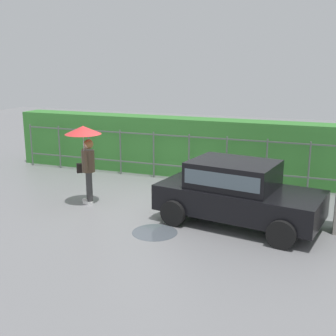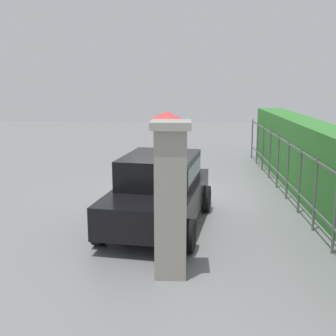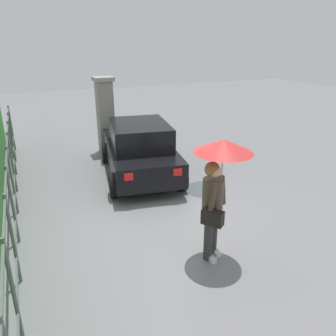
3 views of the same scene
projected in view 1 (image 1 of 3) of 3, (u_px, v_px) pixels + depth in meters
name	position (u px, v px, depth m)	size (l,w,h in m)	color
ground_plane	(142.00, 207.00, 11.20)	(40.00, 40.00, 0.00)	slate
car	(236.00, 190.00, 9.85)	(3.93, 2.34, 1.48)	black
pedestrian	(85.00, 147.00, 11.10)	(0.93, 0.93, 2.09)	#333333
fence_section	(189.00, 155.00, 13.44)	(12.03, 0.05, 1.50)	#59605B
hedge_row	(196.00, 147.00, 14.05)	(12.98, 0.90, 1.90)	#387F33
puddle_near	(155.00, 232.00, 9.51)	(1.02, 1.02, 0.00)	#4C545B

